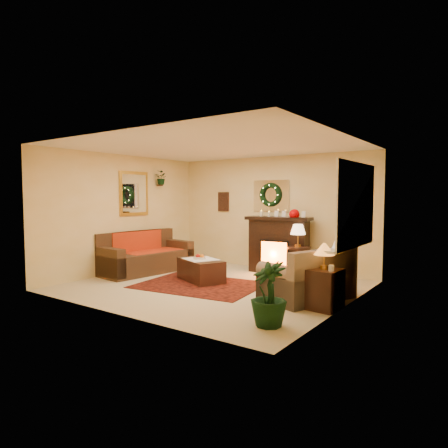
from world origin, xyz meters
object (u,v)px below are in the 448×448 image
Objects in this scene: fireplace at (279,248)px; coffee_table at (201,271)px; loveseat at (307,274)px; end_table_square at (323,291)px; side_table_round at (299,262)px; sofa at (146,253)px.

coffee_table is (-0.85, -1.69, -0.34)m from fireplace.
coffee_table is at bearing -123.17° from fireplace.
fireplace is 0.86× the size of loveseat.
fireplace reaches higher than end_table_square.
end_table_square is at bearing -56.43° from side_table_round.
end_table_square is at bearing -55.53° from fireplace.
end_table_square is 2.75m from coffee_table.
fireplace is 1.99× the size of side_table_round.
end_table_square is (0.43, -0.40, -0.15)m from loveseat.
side_table_round is (-0.85, 1.53, -0.09)m from loveseat.
end_table_square is (1.86, -2.15, -0.28)m from fireplace.
end_table_square is (4.30, -0.50, -0.16)m from sofa.
side_table_round is at bearing 31.43° from sofa.
side_table_round is 0.61× the size of coffee_table.
fireplace is 2.11× the size of end_table_square.
end_table_square is 0.58× the size of coffee_table.
sofa is at bearing -162.32° from loveseat.
sofa is 2.01× the size of coffee_table.
loveseat is 2.32× the size of side_table_round.
side_table_round is (3.02, 1.43, -0.11)m from sofa.
sofa is 3.46× the size of end_table_square.
coffee_table is (-2.71, 0.46, -0.06)m from end_table_square.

